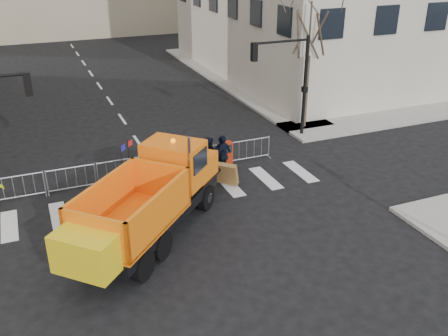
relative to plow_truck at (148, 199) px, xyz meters
name	(u,v)px	position (x,y,z in m)	size (l,w,h in m)	color
ground	(224,267)	(1.76, -2.70, -1.58)	(120.00, 120.00, 0.00)	black
sidewalk_back	(156,166)	(1.76, 5.80, -1.51)	(64.00, 5.00, 0.15)	gray
traffic_light_right	(305,88)	(10.26, 6.80, 1.12)	(0.18, 0.18, 5.40)	black
crowd_barriers	(144,167)	(1.01, 4.90, -1.03)	(12.60, 0.60, 1.10)	#9EA0A5
street_tree	(308,63)	(10.96, 7.80, 2.17)	(3.00, 3.00, 7.50)	#382B21
plow_truck	(148,199)	(0.00, 0.00, 0.00)	(8.18, 8.26, 3.57)	black
cop_a	(221,154)	(4.48, 4.30, -0.74)	(0.62, 0.41, 1.70)	black
cop_b	(208,158)	(3.62, 3.71, -0.58)	(0.97, 0.76, 2.01)	black
cop_c	(223,156)	(4.38, 3.80, -0.61)	(1.15, 0.48, 1.96)	black
newspaper_box	(227,153)	(4.91, 4.62, -0.88)	(0.45, 0.40, 1.10)	#A6260C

